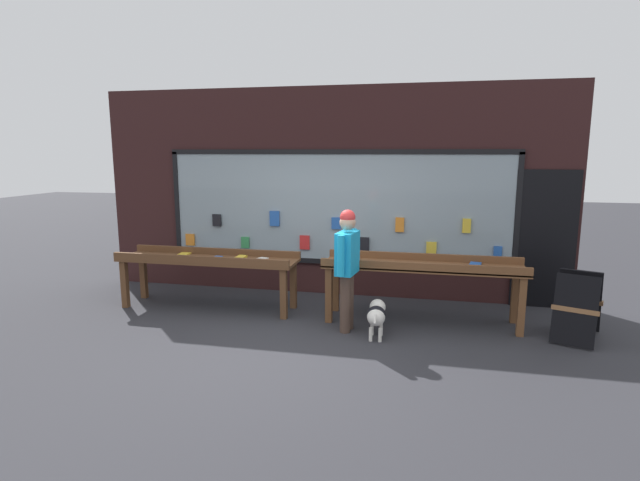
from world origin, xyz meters
TOP-DOWN VIEW (x-y plane):
  - ground_plane at (0.00, 0.00)m, footprint 40.00×40.00m
  - shopfront_facade at (0.06, 2.39)m, footprint 7.73×0.29m
  - display_table_left at (-1.59, 1.16)m, footprint 2.73×0.68m
  - display_table_right at (1.59, 1.16)m, footprint 2.73×0.69m
  - person_browsing at (0.62, 0.63)m, footprint 0.28×0.64m
  - small_dog at (1.04, 0.46)m, footprint 0.25×0.60m
  - sandwich_board_sign at (3.53, 0.96)m, footprint 0.75×0.91m

SIDE VIEW (x-z plane):
  - ground_plane at x=0.00m, z-range 0.00..0.00m
  - small_dog at x=1.04m, z-range 0.08..0.53m
  - sandwich_board_sign at x=3.53m, z-range 0.01..0.86m
  - display_table_left at x=-1.59m, z-range 0.27..1.14m
  - display_table_right at x=1.59m, z-range 0.29..1.21m
  - person_browsing at x=0.62m, z-range 0.13..1.75m
  - shopfront_facade at x=0.06m, z-range -0.03..3.36m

